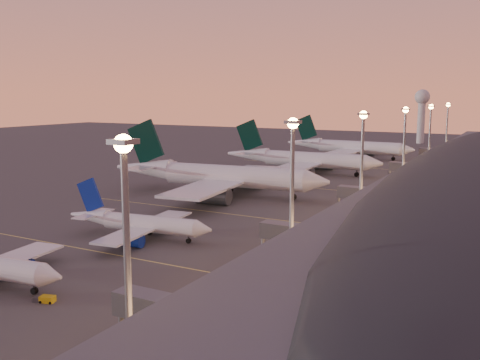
# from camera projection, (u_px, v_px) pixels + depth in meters

# --- Properties ---
(ground) EXTENTS (700.00, 700.00, 0.00)m
(ground) POSITION_uv_depth(u_px,v_px,m) (122.00, 246.00, 104.93)
(ground) COLOR #464341
(airliner_narrow_north) EXTENTS (33.71, 30.32, 12.04)m
(airliner_narrow_north) POSITION_uv_depth(u_px,v_px,m) (138.00, 223.00, 110.80)
(airliner_narrow_north) COLOR silver
(airliner_narrow_north) RESTS_ON ground
(airliner_wide_near) EXTENTS (68.87, 63.13, 22.03)m
(airliner_wide_near) POSITION_uv_depth(u_px,v_px,m) (216.00, 176.00, 158.24)
(airliner_wide_near) COLOR silver
(airliner_wide_near) RESTS_ON ground
(airliner_wide_mid) EXTENTS (62.07, 56.45, 19.89)m
(airliner_wide_mid) POSITION_uv_depth(u_px,v_px,m) (301.00, 159.00, 202.37)
(airliner_wide_mid) COLOR silver
(airliner_wide_mid) RESTS_ON ground
(airliner_wide_far) EXTENTS (61.81, 56.27, 19.79)m
(airliner_wide_far) POSITION_uv_depth(u_px,v_px,m) (348.00, 147.00, 250.73)
(airliner_wide_far) COLOR silver
(airliner_wide_far) RESTS_ON ground
(light_masts) EXTENTS (2.20, 217.20, 25.90)m
(light_masts) POSITION_uv_depth(u_px,v_px,m) (389.00, 140.00, 141.51)
(light_masts) COLOR gray
(light_masts) RESTS_ON ground
(radar_tower) EXTENTS (9.00, 9.00, 32.50)m
(radar_tower) POSITION_uv_depth(u_px,v_px,m) (422.00, 107.00, 322.19)
(radar_tower) COLOR silver
(radar_tower) RESTS_ON ground
(lane_markings) EXTENTS (90.00, 180.36, 0.00)m
(lane_markings) POSITION_uv_depth(u_px,v_px,m) (224.00, 208.00, 139.61)
(lane_markings) COLOR #D8C659
(lane_markings) RESTS_ON ground
(baggage_tug_a) EXTENTS (3.39, 2.15, 0.94)m
(baggage_tug_a) POSITION_uv_depth(u_px,v_px,m) (45.00, 299.00, 76.68)
(baggage_tug_a) COLOR gold
(baggage_tug_a) RESTS_ON ground
(baggage_tug_b) EXTENTS (4.49, 2.62, 1.26)m
(baggage_tug_b) POSITION_uv_depth(u_px,v_px,m) (110.00, 347.00, 61.86)
(baggage_tug_b) COLOR gold
(baggage_tug_b) RESTS_ON ground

